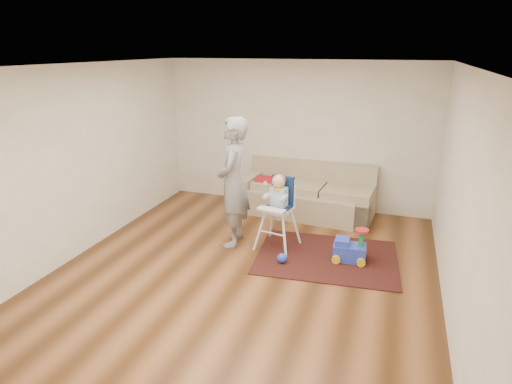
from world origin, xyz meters
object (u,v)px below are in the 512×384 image
(side_table, at_px, (253,192))
(adult, at_px, (233,183))
(sofa, at_px, (306,190))
(toy_ball, at_px, (282,258))
(high_chair, at_px, (278,213))
(ride_on_toy, at_px, (350,244))

(side_table, height_order, adult, adult)
(sofa, height_order, toy_ball, sofa)
(sofa, xyz_separation_m, high_chair, (-0.11, -1.48, 0.10))
(side_table, xyz_separation_m, high_chair, (0.97, -1.67, 0.32))
(ride_on_toy, height_order, toy_ball, ride_on_toy)
(high_chair, bearing_deg, ride_on_toy, 3.96)
(ride_on_toy, bearing_deg, high_chair, 169.85)
(sofa, bearing_deg, toy_ball, -82.59)
(side_table, relative_size, ride_on_toy, 0.96)
(adult, bearing_deg, high_chair, 86.82)
(ride_on_toy, xyz_separation_m, high_chair, (-1.09, 0.11, 0.29))
(side_table, height_order, high_chair, high_chair)
(ride_on_toy, relative_size, high_chair, 0.43)
(toy_ball, relative_size, high_chair, 0.12)
(side_table, height_order, toy_ball, side_table)
(adult, bearing_deg, toy_ball, 54.83)
(toy_ball, distance_m, high_chair, 0.72)
(ride_on_toy, bearing_deg, toy_ball, -160.67)
(sofa, xyz_separation_m, adult, (-0.79, -1.56, 0.53))
(ride_on_toy, xyz_separation_m, adult, (-1.77, 0.03, 0.72))
(sofa, height_order, high_chair, high_chair)
(ride_on_toy, relative_size, toy_ball, 3.55)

